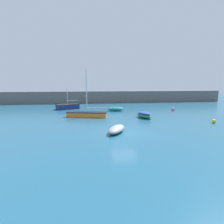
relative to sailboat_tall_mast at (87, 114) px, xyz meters
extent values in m
cube|color=#235B7A|center=(3.86, -8.82, -0.56)|extent=(120.00, 120.00, 0.20)
cube|color=#66605B|center=(3.86, 19.55, 1.01)|extent=(63.01, 3.83, 2.93)
cube|color=orange|center=(-0.01, 0.00, -0.13)|extent=(6.03, 2.77, 0.66)
cube|color=black|center=(-0.01, 0.00, 0.27)|extent=(6.15, 2.82, 0.12)
cylinder|color=silver|center=(-0.01, 0.00, 3.40)|extent=(0.14, 0.14, 6.38)
cylinder|color=silver|center=(1.79, -0.41, 0.92)|extent=(3.63, 0.93, 0.11)
ellipsoid|color=#287A4C|center=(8.29, -1.71, -0.12)|extent=(2.20, 3.28, 0.67)
ellipsoid|color=#23479E|center=(8.29, -1.71, 0.27)|extent=(1.98, 2.95, 0.24)
cube|color=navy|center=(-3.83, 8.52, -0.05)|extent=(4.54, 3.46, 0.82)
cube|color=black|center=(-3.83, 8.52, 0.43)|extent=(4.63, 3.53, 0.12)
cylinder|color=silver|center=(-3.83, 8.52, 2.04)|extent=(0.09, 0.09, 3.34)
cylinder|color=silver|center=(-2.81, 9.02, 1.11)|extent=(2.09, 1.07, 0.08)
ellipsoid|color=teal|center=(5.04, 4.90, -0.09)|extent=(3.06, 1.52, 0.74)
ellipsoid|color=gray|center=(3.09, -8.76, -0.11)|extent=(2.69, 3.45, 0.69)
sphere|color=#EA668C|center=(15.59, 3.99, -0.18)|extent=(0.55, 0.55, 0.55)
sphere|color=yellow|center=(16.03, -6.17, -0.21)|extent=(0.49, 0.49, 0.49)
camera|label=1|loc=(0.38, -25.97, 4.62)|focal=28.00mm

